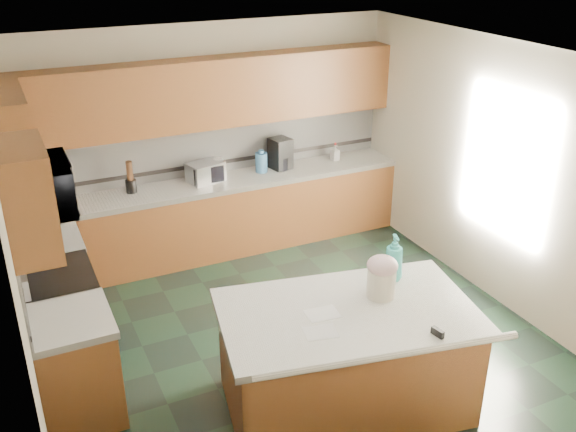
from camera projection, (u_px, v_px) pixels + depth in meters
floor at (289, 336)px, 6.28m from camera, size 4.60×4.60×0.00m
ceiling at (290, 57)px, 5.16m from camera, size 4.60×4.60×0.00m
wall_back at (206, 139)px, 7.63m from camera, size 4.60×0.04×2.70m
wall_front at (456, 354)px, 3.82m from camera, size 4.60×0.04×2.70m
wall_left at (11, 264)px, 4.82m from camera, size 0.04×4.60×2.70m
wall_right at (492, 171)px, 6.62m from camera, size 0.04×4.60×2.70m
back_base_cab at (219, 219)px, 7.75m from camera, size 4.60×0.60×0.86m
back_countertop at (217, 183)px, 7.56m from camera, size 4.60×0.64×0.06m
back_upper_cab at (209, 93)px, 7.23m from camera, size 4.60×0.33×0.78m
back_backsplash at (208, 149)px, 7.65m from camera, size 4.60×0.02×0.63m
back_accent_band at (209, 164)px, 7.73m from camera, size 4.60×0.01×0.05m
left_base_cab_rear at (53, 282)px, 6.39m from camera, size 0.60×0.82×0.86m
left_counter_rear at (46, 240)px, 6.20m from camera, size 0.64×0.82×0.06m
left_base_cab_front at (77, 369)px, 5.13m from camera, size 0.60×0.72×0.86m
left_counter_front at (69, 321)px, 4.94m from camera, size 0.64×0.72×0.06m
left_backsplash at (13, 246)px, 5.34m from camera, size 0.02×2.30×0.63m
left_accent_band at (18, 267)px, 5.42m from camera, size 0.01×2.30×0.05m
left_upper_cab_rear at (10, 134)px, 5.82m from camera, size 0.33×1.09×0.78m
left_upper_cab_front at (27, 199)px, 4.45m from camera, size 0.33×0.72×0.78m
range_body at (64, 321)px, 5.74m from camera, size 0.60×0.76×0.88m
range_oven_door at (97, 317)px, 5.87m from camera, size 0.02×0.68×0.55m
range_cooktop at (56, 277)px, 5.55m from camera, size 0.62×0.78×0.04m
range_handle at (96, 281)px, 5.72m from camera, size 0.02×0.66×0.02m
range_backguard at (22, 271)px, 5.40m from camera, size 0.06×0.76×0.18m
microwave at (41, 187)px, 5.20m from camera, size 0.50×0.73×0.41m
island_base at (346, 361)px, 5.23m from camera, size 2.08×1.43×0.86m
island_top at (348, 313)px, 5.04m from camera, size 2.20×1.55×0.06m
island_bullnose at (390, 356)px, 4.55m from camera, size 1.99×0.44×0.06m
treat_jar at (381, 283)px, 5.17m from camera, size 0.27×0.27×0.24m
treat_jar_lid at (382, 265)px, 5.11m from camera, size 0.25×0.25×0.16m
treat_jar_knob at (383, 260)px, 5.09m from camera, size 0.08×0.03×0.03m
treat_jar_knob_end_l at (378, 261)px, 5.07m from camera, size 0.04×0.04×0.04m
treat_jar_knob_end_r at (387, 259)px, 5.10m from camera, size 0.04×0.04×0.04m
soap_bottle_island at (394, 258)px, 5.38m from camera, size 0.20×0.20×0.41m
paper_sheet_a at (321, 332)px, 4.76m from camera, size 0.28×0.23×0.00m
paper_sheet_b at (322, 314)px, 4.98m from camera, size 0.27×0.21×0.00m
clamp_body at (437, 335)px, 4.71m from camera, size 0.05×0.11×0.10m
clamp_handle at (443, 342)px, 4.67m from camera, size 0.02×0.08×0.02m
knife_block at (59, 195)px, 6.86m from camera, size 0.15×0.19×0.26m
utensil_crock at (131, 186)px, 7.20m from camera, size 0.12×0.12×0.15m
utensil_bundle at (130, 171)px, 7.12m from camera, size 0.07×0.07×0.22m
toaster_oven at (206, 172)px, 7.49m from camera, size 0.46×0.37×0.23m
toaster_oven_door at (209, 176)px, 7.39m from camera, size 0.36×0.01×0.19m
paper_towel at (218, 168)px, 7.60m from camera, size 0.11×0.11×0.24m
paper_towel_base at (219, 177)px, 7.65m from camera, size 0.16×0.16×0.01m
water_jug at (261, 162)px, 7.78m from camera, size 0.15×0.15×0.24m
water_jug_neck at (261, 152)px, 7.72m from camera, size 0.07×0.07×0.03m
coffee_maker at (280, 153)px, 7.87m from camera, size 0.27×0.29×0.38m
coffee_carafe at (282, 163)px, 7.87m from camera, size 0.16×0.16×0.16m
soap_bottle_back at (335, 153)px, 8.17m from camera, size 0.10×0.10×0.20m
soap_back_cap at (335, 144)px, 8.12m from camera, size 0.02×0.02×0.03m
window_light_proxy at (506, 164)px, 6.38m from camera, size 0.02×1.40×1.10m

